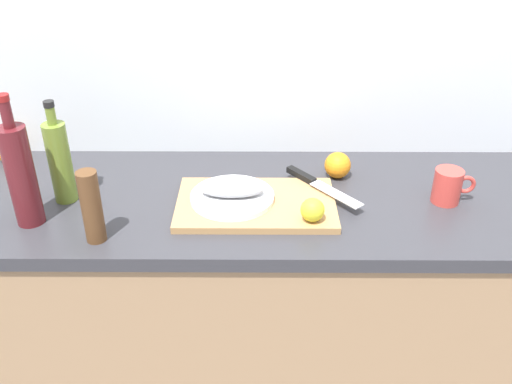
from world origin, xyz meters
name	(u,v)px	position (x,y,z in m)	size (l,w,h in m)	color
back_wall	(265,47)	(0.00, 0.33, 1.25)	(3.20, 0.05, 2.50)	silver
kitchen_counter	(264,313)	(0.00, 0.00, 0.45)	(2.00, 0.60, 0.90)	#9E7A56
cutting_board	(256,204)	(-0.02, -0.06, 0.91)	(0.45, 0.27, 0.02)	tan
white_plate	(232,197)	(-0.09, -0.05, 0.93)	(0.24, 0.24, 0.01)	white
fish_fillet	(232,189)	(-0.09, -0.05, 0.95)	(0.18, 0.08, 0.04)	gray
chef_knife	(314,182)	(0.14, 0.04, 0.93)	(0.21, 0.24, 0.02)	silver
lemon_0	(312,210)	(0.13, -0.15, 0.95)	(0.06, 0.06, 0.06)	yellow
olive_oil_bottle	(60,161)	(-0.57, -0.01, 1.02)	(0.06, 0.06, 0.30)	olive
wine_bottle	(21,174)	(-0.64, -0.13, 1.05)	(0.07, 0.07, 0.36)	#59191E
coffee_mug_0	(448,186)	(0.52, -0.02, 0.95)	(0.12, 0.08, 0.10)	#CC3F38
orange_0	(338,165)	(0.23, 0.13, 0.94)	(0.08, 0.08, 0.08)	orange
orange_1	(7,150)	(-0.83, 0.23, 0.94)	(0.08, 0.08, 0.08)	orange
pepper_mill	(92,207)	(-0.44, -0.22, 1.00)	(0.05, 0.05, 0.20)	brown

